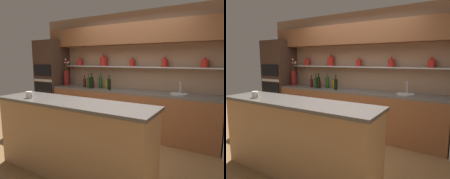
{
  "view_description": "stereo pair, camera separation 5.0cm",
  "coord_description": "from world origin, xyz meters",
  "views": [
    {
      "loc": [
        1.77,
        -2.54,
        1.55
      ],
      "look_at": [
        0.11,
        0.33,
        1.06
      ],
      "focal_mm": 32.0,
      "sensor_mm": 36.0,
      "label": 1
    },
    {
      "loc": [
        1.81,
        -2.51,
        1.55
      ],
      "look_at": [
        0.11,
        0.33,
        1.06
      ],
      "focal_mm": 32.0,
      "sensor_mm": 36.0,
      "label": 2
    }
  ],
  "objects": [
    {
      "name": "ground_plane",
      "position": [
        0.0,
        0.0,
        0.0
      ],
      "size": [
        12.0,
        12.0,
        0.0
      ],
      "primitive_type": "plane",
      "color": "brown"
    },
    {
      "name": "back_wall_unit",
      "position": [
        -0.0,
        1.53,
        1.55
      ],
      "size": [
        5.2,
        0.44,
        2.6
      ],
      "color": "#937056",
      "rests_on": "ground_plane"
    },
    {
      "name": "back_counter_unit",
      "position": [
        -0.05,
        1.24,
        0.46
      ],
      "size": [
        3.65,
        0.62,
        0.92
      ],
      "color": "brown",
      "rests_on": "ground_plane"
    },
    {
      "name": "island_counter",
      "position": [
        0.0,
        -0.58,
        0.51
      ],
      "size": [
        2.34,
        0.61,
        1.02
      ],
      "color": "tan",
      "rests_on": "ground_plane"
    },
    {
      "name": "oven_tower",
      "position": [
        -2.25,
        1.24,
        1.02
      ],
      "size": [
        0.71,
        0.64,
        2.05
      ],
      "color": "#3D281E",
      "rests_on": "ground_plane"
    },
    {
      "name": "flower_vase",
      "position": [
        -1.75,
        1.24,
        1.13
      ],
      "size": [
        0.13,
        0.15,
        0.68
      ],
      "color": "maroon",
      "rests_on": "back_counter_unit"
    },
    {
      "name": "sink_fixture",
      "position": [
        1.02,
        1.25,
        0.94
      ],
      "size": [
        0.33,
        0.33,
        0.25
      ],
      "color": "#B7B7BC",
      "rests_on": "back_counter_unit"
    },
    {
      "name": "bottle_wine_0",
      "position": [
        -1.12,
        1.18,
        1.03
      ],
      "size": [
        0.07,
        0.07,
        0.29
      ],
      "color": "#380C0C",
      "rests_on": "back_counter_unit"
    },
    {
      "name": "bottle_spirit_1",
      "position": [
        -0.85,
        1.41,
        1.03
      ],
      "size": [
        0.06,
        0.06,
        0.26
      ],
      "color": "gray",
      "rests_on": "back_counter_unit"
    },
    {
      "name": "bottle_wine_2",
      "position": [
        -0.43,
        1.13,
        1.04
      ],
      "size": [
        0.07,
        0.07,
        0.32
      ],
      "color": "black",
      "rests_on": "back_counter_unit"
    },
    {
      "name": "bottle_wine_3",
      "position": [
        -0.89,
        1.13,
        1.05
      ],
      "size": [
        0.08,
        0.08,
        0.34
      ],
      "color": "black",
      "rests_on": "back_counter_unit"
    },
    {
      "name": "bottle_wine_4",
      "position": [
        -0.98,
        1.16,
        1.04
      ],
      "size": [
        0.08,
        0.08,
        0.32
      ],
      "color": "#193814",
      "rests_on": "back_counter_unit"
    },
    {
      "name": "bottle_wine_5",
      "position": [
        -0.73,
        1.25,
        1.05
      ],
      "size": [
        0.08,
        0.08,
        0.34
      ],
      "color": "#193814",
      "rests_on": "back_counter_unit"
    },
    {
      "name": "bottle_sauce_6",
      "position": [
        -0.95,
        1.27,
        0.99
      ],
      "size": [
        0.06,
        0.06,
        0.18
      ],
      "color": "maroon",
      "rests_on": "back_counter_unit"
    },
    {
      "name": "bottle_oil_7",
      "position": [
        -0.55,
        1.23,
        1.01
      ],
      "size": [
        0.06,
        0.06,
        0.23
      ],
      "color": "olive",
      "rests_on": "back_counter_unit"
    },
    {
      "name": "coffee_mug",
      "position": [
        -0.66,
        -0.71,
        1.07
      ],
      "size": [
        0.11,
        0.09,
        0.09
      ],
      "color": "silver",
      "rests_on": "island_counter"
    }
  ]
}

